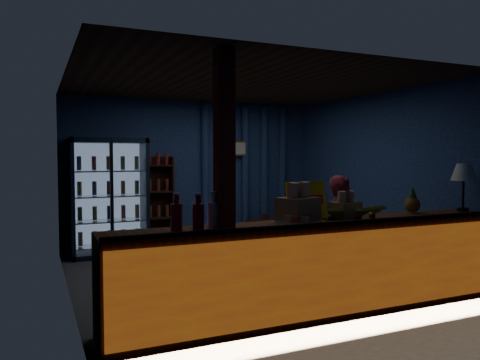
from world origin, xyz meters
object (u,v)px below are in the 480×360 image
object	(u,v)px
pastry_tray	(299,220)
shopkeeper	(342,235)
green_chair	(307,228)
table_lamp	(464,174)

from	to	relation	value
pastry_tray	shopkeeper	bearing A→B (deg)	28.83
green_chair	table_lamp	bearing A→B (deg)	63.51
shopkeeper	table_lamp	bearing A→B (deg)	-35.18
shopkeeper	table_lamp	size ratio (longest dim) A/B	2.42
shopkeeper	green_chair	size ratio (longest dim) A/B	2.10
green_chair	pastry_tray	xyz separation A→B (m)	(-2.15, -3.30, 0.68)
shopkeeper	table_lamp	xyz separation A→B (m)	(1.42, -0.44, 0.70)
shopkeeper	green_chair	xyz separation A→B (m)	(1.27, 2.81, -0.39)
shopkeeper	table_lamp	world-z (taller)	table_lamp
shopkeeper	pastry_tray	distance (m)	1.04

